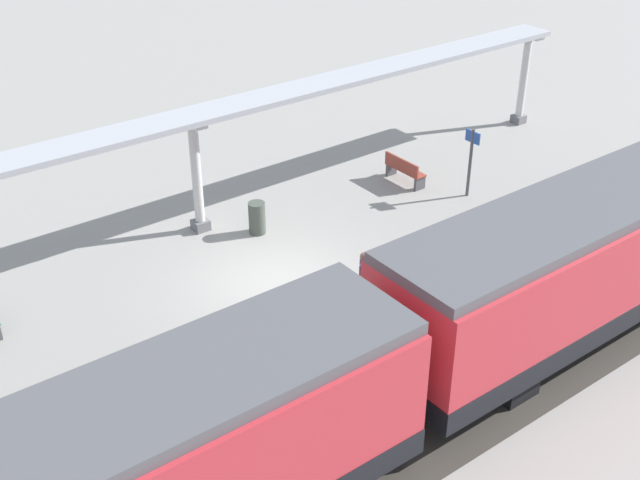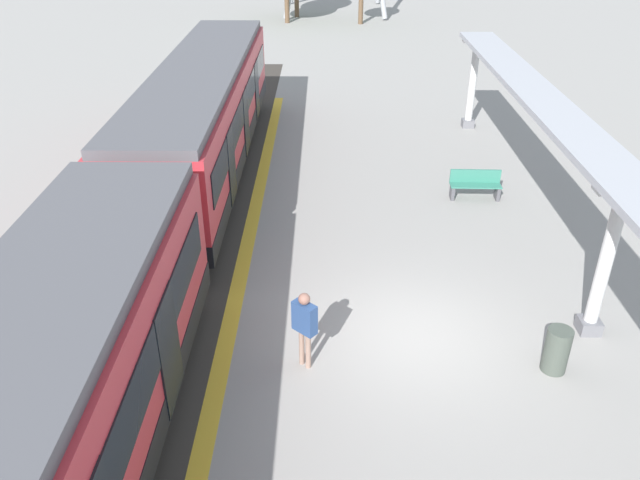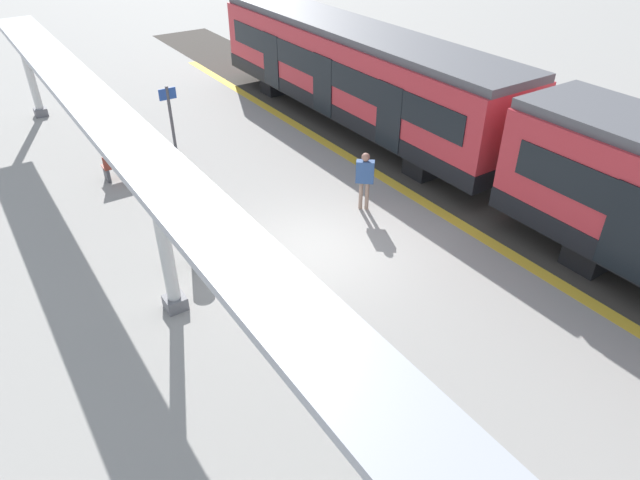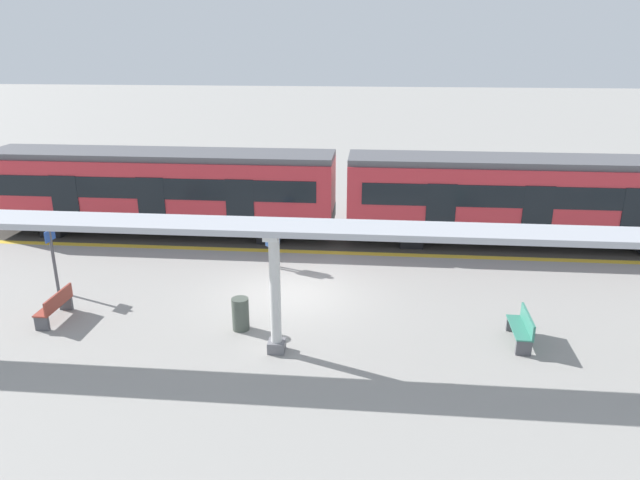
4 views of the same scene
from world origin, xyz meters
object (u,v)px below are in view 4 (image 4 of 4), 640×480
object	(u,v)px
train_far_carriage	(529,200)
canopy_pillar_second	(275,292)
platform_info_sign	(53,254)
trash_bin	(241,314)
train_near_carriage	(163,191)
bench_near_end	(522,328)
bench_mid_platform	(56,306)
passenger_waiting_near_edge	(272,239)

from	to	relation	value
train_far_carriage	canopy_pillar_second	world-z (taller)	train_far_carriage
platform_info_sign	trash_bin	bearing A→B (deg)	73.25
train_near_carriage	train_far_carriage	size ratio (longest dim) A/B	1.00
train_near_carriage	bench_near_end	distance (m)	15.31
bench_near_end	platform_info_sign	xyz separation A→B (m)	(-2.00, -14.17, 0.89)
bench_near_end	bench_mid_platform	size ratio (longest dim) A/B	1.01
canopy_pillar_second	train_near_carriage	bearing A→B (deg)	-146.09
canopy_pillar_second	bench_near_end	world-z (taller)	canopy_pillar_second
passenger_waiting_near_edge	bench_near_end	bearing A→B (deg)	57.40
canopy_pillar_second	trash_bin	distance (m)	2.05
train_near_carriage	passenger_waiting_near_edge	size ratio (longest dim) A/B	8.46
canopy_pillar_second	passenger_waiting_near_edge	xyz separation A→B (m)	(-5.94, -1.11, -0.65)
train_far_carriage	train_near_carriage	bearing A→B (deg)	-90.00
train_far_carriage	canopy_pillar_second	bearing A→B (deg)	-42.28
bench_mid_platform	train_far_carriage	bearing A→B (deg)	118.20
trash_bin	bench_near_end	bearing A→B (deg)	89.63
bench_near_end	trash_bin	size ratio (longest dim) A/B	1.60
passenger_waiting_near_edge	bench_mid_platform	bearing A→B (deg)	-49.74
train_near_carriage	bench_mid_platform	bearing A→B (deg)	-2.81
train_near_carriage	trash_bin	distance (m)	9.79
train_near_carriage	passenger_waiting_near_edge	xyz separation A→B (m)	(3.43, 5.18, -0.78)
train_near_carriage	trash_bin	xyz separation A→B (m)	(8.25, 5.09, -1.36)
train_near_carriage	bench_mid_platform	size ratio (longest dim) A/B	9.48
bench_mid_platform	passenger_waiting_near_edge	xyz separation A→B (m)	(-4.73, 5.59, 0.61)
trash_bin	passenger_waiting_near_edge	size ratio (longest dim) A/B	0.56
train_far_carriage	platform_info_sign	size ratio (longest dim) A/B	6.47
bench_near_end	trash_bin	xyz separation A→B (m)	(-0.05, -7.71, 0.03)
train_far_carriage	canopy_pillar_second	xyz separation A→B (m)	(9.37, -8.52, -0.13)
train_near_carriage	platform_info_sign	world-z (taller)	train_near_carriage
platform_info_sign	train_near_carriage	bearing A→B (deg)	167.70
train_far_carriage	passenger_waiting_near_edge	xyz separation A→B (m)	(3.43, -9.63, -0.78)
train_near_carriage	bench_near_end	bearing A→B (deg)	57.04
bench_mid_platform	train_near_carriage	bearing A→B (deg)	177.19
bench_mid_platform	platform_info_sign	xyz separation A→B (m)	(-1.86, -0.97, 0.89)
train_near_carriage	passenger_waiting_near_edge	distance (m)	6.27
train_far_carriage	bench_near_end	size ratio (longest dim) A/B	9.42
platform_info_sign	passenger_waiting_near_edge	distance (m)	7.17
passenger_waiting_near_edge	canopy_pillar_second	bearing A→B (deg)	10.60
train_near_carriage	bench_near_end	xyz separation A→B (m)	(8.30, 12.80, -1.39)
train_near_carriage	canopy_pillar_second	bearing A→B (deg)	33.91
trash_bin	platform_info_sign	distance (m)	6.81
canopy_pillar_second	bench_mid_platform	bearing A→B (deg)	-100.22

